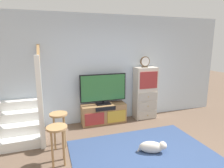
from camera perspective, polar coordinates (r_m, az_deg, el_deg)
back_wall at (r=5.04m, az=-0.10°, el=4.49°), size 6.40×0.12×2.70m
area_rug at (r=3.85m, az=9.17°, el=-19.53°), size 2.60×1.80×0.01m
media_console at (r=4.98m, az=-2.44°, el=-8.75°), size 1.13×0.38×0.49m
television at (r=4.81m, az=-2.59°, el=-1.30°), size 1.17×0.22×0.77m
side_cabinet at (r=5.27m, az=9.71°, el=-2.65°), size 0.58×0.38×1.39m
desk_clock at (r=5.09m, az=9.69°, el=6.43°), size 0.26×0.08×0.28m
staircase at (r=4.83m, az=-25.47°, el=-9.07°), size 1.00×1.36×2.20m
bar_stool_near at (r=3.43m, az=-15.82°, el=-14.53°), size 0.34×0.34×0.67m
bar_stool_far at (r=3.94m, az=-15.39°, el=-10.73°), size 0.34×0.34×0.69m
dog at (r=3.85m, az=11.89°, el=-17.68°), size 0.51×0.36×0.23m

